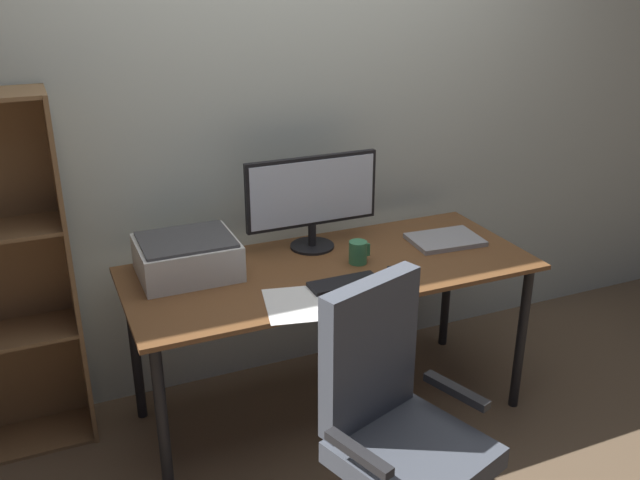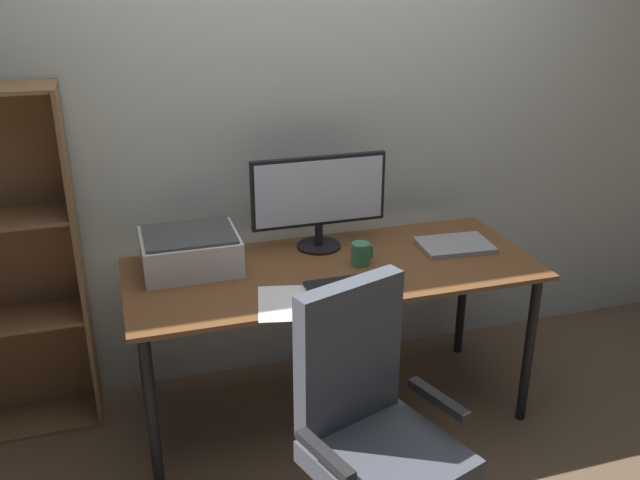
{
  "view_description": "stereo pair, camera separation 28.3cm",
  "coord_description": "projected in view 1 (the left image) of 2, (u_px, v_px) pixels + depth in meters",
  "views": [
    {
      "loc": [
        -1.11,
        -2.45,
        1.97
      ],
      "look_at": [
        -0.07,
        -0.05,
        0.89
      ],
      "focal_mm": 38.87,
      "sensor_mm": 36.0,
      "label": 1
    },
    {
      "loc": [
        -0.84,
        -2.55,
        1.97
      ],
      "look_at": [
        -0.07,
        -0.05,
        0.89
      ],
      "focal_mm": 38.87,
      "sensor_mm": 36.0,
      "label": 2
    }
  ],
  "objects": [
    {
      "name": "desk",
      "position": [
        331.0,
        282.0,
        2.99
      ],
      "size": [
        1.75,
        0.73,
        0.74
      ],
      "color": "brown",
      "rests_on": "ground"
    },
    {
      "name": "paper_sheet",
      "position": [
        293.0,
        304.0,
        2.63
      ],
      "size": [
        0.27,
        0.33,
        0.0
      ],
      "primitive_type": "cube",
      "rotation": [
        0.0,
        0.0,
        -0.21
      ],
      "color": "white",
      "rests_on": "desk"
    },
    {
      "name": "printer",
      "position": [
        187.0,
        256.0,
        2.86
      ],
      "size": [
        0.4,
        0.34,
        0.16
      ],
      "color": "silver",
      "rests_on": "desk"
    },
    {
      "name": "back_wall",
      "position": [
        284.0,
        112.0,
        3.2
      ],
      "size": [
        6.4,
        0.1,
        2.6
      ],
      "primitive_type": "cube",
      "color": "beige",
      "rests_on": "ground"
    },
    {
      "name": "laptop",
      "position": [
        445.0,
        240.0,
        3.21
      ],
      "size": [
        0.34,
        0.25,
        0.02
      ],
      "primitive_type": "cube",
      "rotation": [
        0.0,
        0.0,
        -0.07
      ],
      "color": "#99999E",
      "rests_on": "desk"
    },
    {
      "name": "ground_plane",
      "position": [
        330.0,
        410.0,
        3.24
      ],
      "size": [
        12.0,
        12.0,
        0.0
      ],
      "primitive_type": "plane",
      "color": "brown"
    },
    {
      "name": "office_chair",
      "position": [
        396.0,
        442.0,
        2.32
      ],
      "size": [
        0.58,
        0.58,
        1.01
      ],
      "rotation": [
        0.0,
        0.0,
        0.33
      ],
      "color": "#232326",
      "rests_on": "ground"
    },
    {
      "name": "keyboard",
      "position": [
        344.0,
        283.0,
        2.79
      ],
      "size": [
        0.29,
        0.11,
        0.02
      ],
      "primitive_type": "cube",
      "rotation": [
        0.0,
        0.0,
        0.0
      ],
      "color": "black",
      "rests_on": "desk"
    },
    {
      "name": "coffee_mug",
      "position": [
        358.0,
        252.0,
        2.97
      ],
      "size": [
        0.09,
        0.08,
        0.1
      ],
      "color": "#387F51",
      "rests_on": "desk"
    },
    {
      "name": "monitor",
      "position": [
        312.0,
        196.0,
        3.06
      ],
      "size": [
        0.61,
        0.2,
        0.43
      ],
      "color": "black",
      "rests_on": "desk"
    },
    {
      "name": "mouse",
      "position": [
        396.0,
        274.0,
        2.85
      ],
      "size": [
        0.08,
        0.11,
        0.03
      ],
      "primitive_type": "cube",
      "rotation": [
        0.0,
        0.0,
        -0.29
      ],
      "color": "black",
      "rests_on": "desk"
    }
  ]
}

